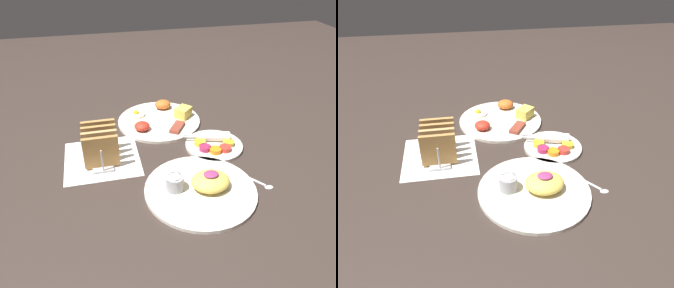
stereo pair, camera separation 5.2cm
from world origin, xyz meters
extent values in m
plane|color=#332823|center=(0.00, 0.00, 0.00)|extent=(3.00, 3.00, 0.00)
cube|color=white|center=(-0.22, 0.03, 0.00)|extent=(0.22, 0.22, 0.00)
cylinder|color=silver|center=(-0.01, 0.21, 0.01)|extent=(0.29, 0.29, 0.01)
cube|color=#E5C64C|center=(0.08, 0.21, 0.03)|extent=(0.07, 0.07, 0.04)
ellipsoid|color=#C66023|center=(0.02, 0.30, 0.03)|extent=(0.06, 0.05, 0.03)
cylinder|color=#F4EACC|center=(-0.08, 0.26, 0.01)|extent=(0.06, 0.06, 0.01)
sphere|color=yellow|center=(-0.08, 0.26, 0.02)|extent=(0.02, 0.02, 0.02)
ellipsoid|color=red|center=(-0.08, 0.16, 0.02)|extent=(0.05, 0.05, 0.03)
cube|color=brown|center=(0.04, 0.14, 0.02)|extent=(0.07, 0.08, 0.01)
cylinder|color=silver|center=(0.13, 0.01, 0.01)|extent=(0.18, 0.18, 0.01)
cylinder|color=gold|center=(0.08, 0.02, 0.02)|extent=(0.04, 0.04, 0.01)
cylinder|color=#99234C|center=(0.09, -0.01, 0.02)|extent=(0.04, 0.04, 0.01)
cylinder|color=orange|center=(0.11, -0.03, 0.02)|extent=(0.04, 0.04, 0.01)
cylinder|color=red|center=(0.15, -0.03, 0.02)|extent=(0.04, 0.04, 0.01)
cylinder|color=gold|center=(0.17, 0.00, 0.02)|extent=(0.04, 0.04, 0.01)
cylinder|color=white|center=(0.13, 0.04, 0.03)|extent=(0.10, 0.06, 0.03)
cube|color=silver|center=(0.06, 0.05, 0.03)|extent=(0.05, 0.02, 0.00)
cube|color=silver|center=(0.06, 0.06, 0.03)|extent=(0.05, 0.02, 0.00)
cylinder|color=silver|center=(0.02, -0.18, 0.01)|extent=(0.29, 0.29, 0.01)
ellipsoid|color=#EAC651|center=(0.04, -0.18, 0.03)|extent=(0.11, 0.10, 0.04)
ellipsoid|color=#8C3366|center=(0.04, -0.18, 0.05)|extent=(0.04, 0.03, 0.01)
cylinder|color=#99999E|center=(-0.05, -0.16, 0.03)|extent=(0.05, 0.05, 0.04)
cylinder|color=white|center=(-0.05, -0.16, 0.05)|extent=(0.04, 0.04, 0.01)
cube|color=#B7B7BC|center=(-0.22, 0.03, 0.01)|extent=(0.06, 0.15, 0.01)
cube|color=#A5773F|center=(-0.22, -0.02, 0.06)|extent=(0.10, 0.01, 0.10)
cube|color=tan|center=(-0.22, 0.01, 0.06)|extent=(0.10, 0.01, 0.10)
cube|color=#A67840|center=(-0.22, 0.05, 0.06)|extent=(0.10, 0.01, 0.10)
cube|color=#A67840|center=(-0.22, 0.08, 0.06)|extent=(0.10, 0.01, 0.10)
cylinder|color=#B7B7BC|center=(-0.22, -0.04, 0.04)|extent=(0.01, 0.01, 0.07)
cylinder|color=#B7B7BC|center=(-0.22, 0.10, 0.04)|extent=(0.01, 0.01, 0.07)
cube|color=silver|center=(0.16, -0.15, 0.00)|extent=(0.07, 0.09, 0.00)
ellipsoid|color=silver|center=(0.20, -0.21, 0.00)|extent=(0.02, 0.02, 0.01)
camera|label=1|loc=(-0.22, -0.80, 0.57)|focal=35.00mm
camera|label=2|loc=(-0.17, -0.81, 0.57)|focal=35.00mm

